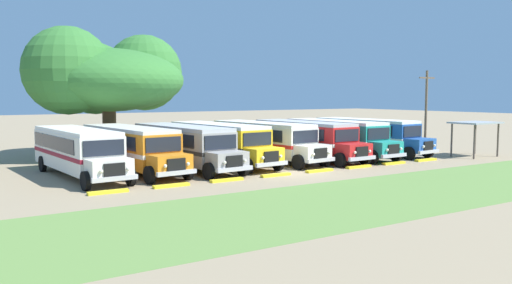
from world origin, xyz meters
TOP-DOWN VIEW (x-y plane):
  - ground_plane at (0.00, 0.00)m, footprint 220.00×220.00m
  - foreground_grass_strip at (0.00, -8.01)m, footprint 80.00×8.63m
  - parked_bus_slot_0 at (-11.56, 5.80)m, footprint 3.28×10.93m
  - parked_bus_slot_1 at (-8.30, 5.90)m, footprint 3.58×10.98m
  - parked_bus_slot_2 at (-4.88, 5.42)m, footprint 3.47×10.96m
  - parked_bus_slot_3 at (-1.82, 6.12)m, footprint 3.39×10.95m
  - parked_bus_slot_4 at (1.79, 5.91)m, footprint 3.59×10.98m
  - parked_bus_slot_5 at (5.06, 5.24)m, footprint 3.07×10.89m
  - parked_bus_slot_6 at (8.18, 5.23)m, footprint 2.89×10.86m
  - parked_bus_slot_7 at (11.74, 5.49)m, footprint 3.59×10.98m
  - curb_wheelstop_0 at (-11.71, -0.50)m, footprint 2.00×0.36m
  - curb_wheelstop_1 at (-8.36, -0.50)m, footprint 2.00×0.36m
  - curb_wheelstop_2 at (-5.02, -0.50)m, footprint 2.00×0.36m
  - curb_wheelstop_3 at (-1.67, -0.50)m, footprint 2.00×0.36m
  - curb_wheelstop_4 at (1.67, -0.50)m, footprint 2.00×0.36m
  - curb_wheelstop_5 at (5.02, -0.50)m, footprint 2.00×0.36m
  - curb_wheelstop_6 at (8.36, -0.50)m, footprint 2.00×0.36m
  - curb_wheelstop_7 at (11.71, -0.50)m, footprint 2.00×0.36m
  - broad_shade_tree at (-6.99, 15.19)m, footprint 13.01×12.11m
  - utility_pole at (15.98, 3.12)m, footprint 1.80×0.20m
  - waiting_shelter at (17.18, -0.69)m, footprint 3.60×2.60m

SIDE VIEW (x-z plane):
  - ground_plane at x=0.00m, z-range 0.00..0.00m
  - foreground_grass_strip at x=0.00m, z-range 0.00..0.01m
  - curb_wheelstop_0 at x=-11.71m, z-range 0.00..0.15m
  - curb_wheelstop_1 at x=-8.36m, z-range 0.00..0.15m
  - curb_wheelstop_2 at x=-5.02m, z-range 0.00..0.15m
  - curb_wheelstop_3 at x=-1.67m, z-range 0.00..0.15m
  - curb_wheelstop_4 at x=1.67m, z-range 0.00..0.15m
  - curb_wheelstop_5 at x=5.02m, z-range 0.00..0.15m
  - curb_wheelstop_6 at x=8.36m, z-range 0.00..0.15m
  - curb_wheelstop_7 at x=11.71m, z-range 0.00..0.15m
  - parked_bus_slot_0 at x=-11.56m, z-range 0.17..2.99m
  - parked_bus_slot_1 at x=-8.30m, z-range 0.17..2.99m
  - parked_bus_slot_2 at x=-4.88m, z-range 0.17..2.99m
  - parked_bus_slot_3 at x=-1.82m, z-range 0.17..2.99m
  - parked_bus_slot_4 at x=1.79m, z-range 0.17..2.99m
  - parked_bus_slot_5 at x=5.06m, z-range 0.17..2.99m
  - parked_bus_slot_6 at x=8.18m, z-range 0.17..2.99m
  - parked_bus_slot_7 at x=11.74m, z-range 0.17..2.99m
  - waiting_shelter at x=17.18m, z-range 1.09..3.81m
  - utility_pole at x=15.98m, z-range 0.24..7.06m
  - broad_shade_tree at x=-6.99m, z-range 1.34..11.11m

